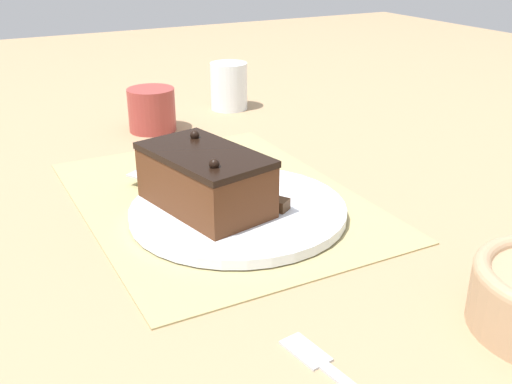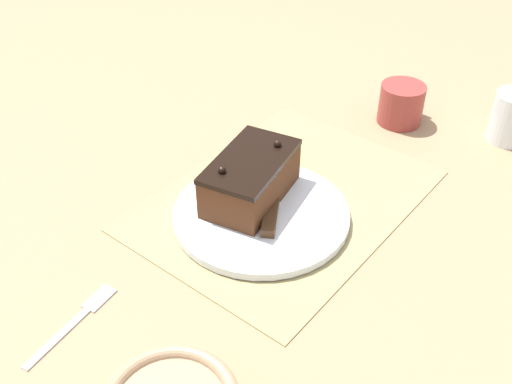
{
  "view_description": "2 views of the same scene",
  "coord_description": "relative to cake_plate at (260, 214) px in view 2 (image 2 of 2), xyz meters",
  "views": [
    {
      "loc": [
        -0.66,
        0.29,
        0.32
      ],
      "look_at": [
        -0.08,
        -0.02,
        0.04
      ],
      "focal_mm": 42.0,
      "sensor_mm": 36.0,
      "label": 1
    },
    {
      "loc": [
        -0.61,
        -0.43,
        0.59
      ],
      "look_at": [
        -0.08,
        -0.0,
        0.06
      ],
      "focal_mm": 42.0,
      "sensor_mm": 36.0,
      "label": 2
    }
  ],
  "objects": [
    {
      "name": "serving_knife",
      "position": [
        0.03,
        -0.01,
        0.01
      ],
      "size": [
        0.22,
        0.15,
        0.01
      ],
      "rotation": [
        0.0,
        0.0,
        5.27
      ],
      "color": "#472D19",
      "rests_on": "cake_plate"
    },
    {
      "name": "chocolate_cake",
      "position": [
        0.02,
        0.03,
        0.04
      ],
      "size": [
        0.18,
        0.13,
        0.08
      ],
      "rotation": [
        0.0,
        0.0,
        0.21
      ],
      "color": "#512D19",
      "rests_on": "cake_plate"
    },
    {
      "name": "drinking_glass",
      "position": [
        0.46,
        -0.21,
        0.04
      ],
      "size": [
        0.07,
        0.07,
        0.09
      ],
      "color": "white",
      "rests_on": "ground_plane"
    },
    {
      "name": "dessert_fork",
      "position": [
        -0.3,
        0.06,
        -0.01
      ],
      "size": [
        0.15,
        0.04,
        0.01
      ],
      "rotation": [
        0.0,
        0.0,
        4.86
      ],
      "color": "#B7BABF",
      "rests_on": "ground_plane"
    },
    {
      "name": "coffee_mug",
      "position": [
        0.39,
        -0.03,
        0.03
      ],
      "size": [
        0.09,
        0.08,
        0.08
      ],
      "color": "#993833",
      "rests_on": "ground_plane"
    },
    {
      "name": "placemat_woven",
      "position": [
        0.06,
        -0.0,
        -0.01
      ],
      "size": [
        0.46,
        0.34,
        0.0
      ],
      "primitive_type": "cube",
      "color": "tan",
      "rests_on": "ground_plane"
    },
    {
      "name": "ground_plane",
      "position": [
        0.06,
        -0.0,
        -0.01
      ],
      "size": [
        3.0,
        3.0,
        0.0
      ],
      "primitive_type": "plane",
      "color": "#9E7F5B"
    },
    {
      "name": "cake_plate",
      "position": [
        0.0,
        0.0,
        0.0
      ],
      "size": [
        0.27,
        0.27,
        0.01
      ],
      "color": "white",
      "rests_on": "placemat_woven"
    }
  ]
}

